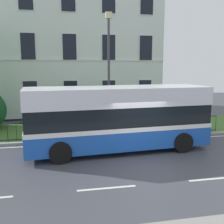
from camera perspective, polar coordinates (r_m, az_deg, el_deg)
name	(u,v)px	position (r m, az deg, el deg)	size (l,w,h in m)	color
ground_plane	(140,158)	(12.20, 6.03, -9.79)	(60.00, 56.00, 0.18)	#40414A
georgian_townhouse	(67,34)	(25.13, -9.56, 16.20)	(15.31, 8.55, 13.60)	silver
iron_verge_railing	(76,129)	(14.88, -7.73, -3.69)	(17.13, 0.04, 0.97)	black
single_decker_bus	(118,117)	(12.86, 1.33, -1.12)	(8.92, 3.18, 3.10)	#1C51B5
street_lamp_post	(109,65)	(15.85, -0.71, 9.96)	(0.36, 0.24, 7.01)	#333338
litter_bin	(151,123)	(16.13, 8.48, -2.25)	(0.55, 0.55, 1.23)	#4C4742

